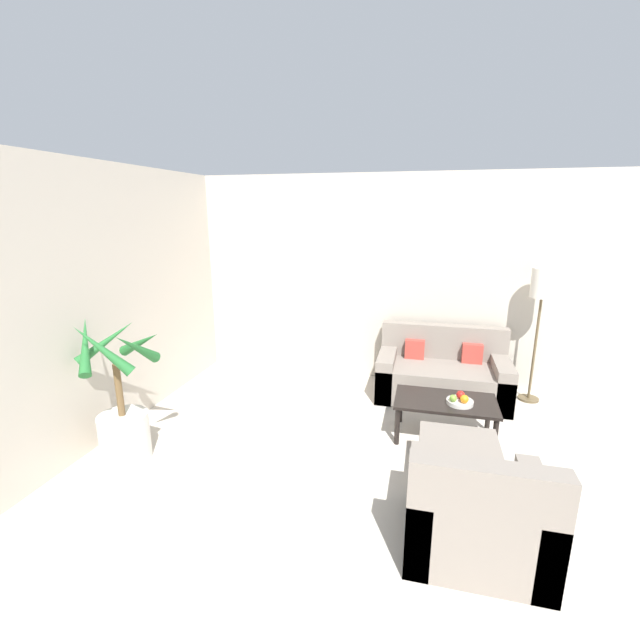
{
  "coord_description": "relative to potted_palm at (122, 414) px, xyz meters",
  "views": [
    {
      "loc": [
        -0.2,
        1.05,
        2.24
      ],
      "look_at": [
        -1.37,
        5.73,
        1.0
      ],
      "focal_mm": 24.0,
      "sensor_mm": 36.0,
      "label": 1
    }
  ],
  "objects": [
    {
      "name": "wall_back",
      "position": [
        2.8,
        2.61,
        0.9
      ],
      "size": [
        8.04,
        0.06,
        2.7
      ],
      "color": "#BCB2A3",
      "rests_on": "ground_plane"
    },
    {
      "name": "potted_palm",
      "position": [
        0.0,
        0.0,
        0.0
      ],
      "size": [
        0.77,
        0.76,
        1.37
      ],
      "color": "beige",
      "rests_on": "ground_plane"
    },
    {
      "name": "sofa_loveseat",
      "position": [
        2.86,
        2.12,
        -0.17
      ],
      "size": [
        1.54,
        0.82,
        0.84
      ],
      "color": "gray",
      "rests_on": "ground_plane"
    },
    {
      "name": "floor_lamp",
      "position": [
        3.9,
        2.28,
        0.88
      ],
      "size": [
        0.27,
        0.27,
        1.61
      ],
      "color": "brown",
      "rests_on": "ground_plane"
    },
    {
      "name": "coffee_table",
      "position": [
        2.86,
        1.1,
        -0.09
      ],
      "size": [
        0.99,
        0.57,
        0.41
      ],
      "color": "black",
      "rests_on": "ground_plane"
    },
    {
      "name": "fruit_bowl",
      "position": [
        2.99,
        1.04,
        -0.01
      ],
      "size": [
        0.25,
        0.25,
        0.04
      ],
      "color": "beige",
      "rests_on": "coffee_table"
    },
    {
      "name": "apple_red",
      "position": [
        3.0,
        1.08,
        0.05
      ],
      "size": [
        0.08,
        0.08,
        0.08
      ],
      "color": "red",
      "rests_on": "fruit_bowl"
    },
    {
      "name": "apple_green",
      "position": [
        2.93,
        1.0,
        0.04
      ],
      "size": [
        0.07,
        0.07,
        0.07
      ],
      "color": "olive",
      "rests_on": "fruit_bowl"
    },
    {
      "name": "orange_fruit",
      "position": [
        3.03,
        0.99,
        0.05
      ],
      "size": [
        0.08,
        0.08,
        0.08
      ],
      "color": "orange",
      "rests_on": "fruit_bowl"
    },
    {
      "name": "armchair",
      "position": [
        3.02,
        -0.39,
        -0.17
      ],
      "size": [
        0.9,
        0.8,
        0.83
      ],
      "color": "gray",
      "rests_on": "ground_plane"
    },
    {
      "name": "ottoman",
      "position": [
        2.96,
        0.42,
        -0.27
      ],
      "size": [
        0.65,
        0.56,
        0.36
      ],
      "color": "gray",
      "rests_on": "ground_plane"
    }
  ]
}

